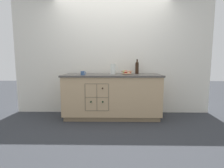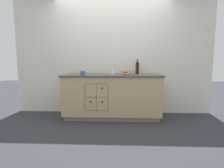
{
  "view_description": "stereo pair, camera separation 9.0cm",
  "coord_description": "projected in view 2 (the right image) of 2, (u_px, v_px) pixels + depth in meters",
  "views": [
    {
      "loc": [
        0.06,
        -3.57,
        1.17
      ],
      "look_at": [
        0.0,
        0.0,
        0.71
      ],
      "focal_mm": 28.0,
      "sensor_mm": 36.0,
      "label": 1
    },
    {
      "loc": [
        0.15,
        -3.57,
        1.17
      ],
      "look_at": [
        0.0,
        0.0,
        0.71
      ],
      "focal_mm": 28.0,
      "sensor_mm": 36.0,
      "label": 2
    }
  ],
  "objects": [
    {
      "name": "back_wall",
      "position": [
        113.0,
        57.0,
        3.92
      ],
      "size": [
        4.4,
        0.06,
        2.55
      ],
      "primitive_type": "cube",
      "color": "silver",
      "rests_on": "ground_plane"
    },
    {
      "name": "white_pitcher",
      "position": [
        113.0,
        69.0,
        3.63
      ],
      "size": [
        0.16,
        0.11,
        0.22
      ],
      "color": "silver",
      "rests_on": "kitchen_island"
    },
    {
      "name": "fruit_bowl",
      "position": [
        127.0,
        72.0,
        3.62
      ],
      "size": [
        0.25,
        0.25,
        0.08
      ],
      "color": "tan",
      "rests_on": "kitchen_island"
    },
    {
      "name": "ceramic_mug",
      "position": [
        83.0,
        73.0,
        3.39
      ],
      "size": [
        0.11,
        0.08,
        0.08
      ],
      "color": "#385684",
      "rests_on": "kitchen_island"
    },
    {
      "name": "kitchen_island",
      "position": [
        112.0,
        96.0,
        3.63
      ],
      "size": [
        1.99,
        0.7,
        0.91
      ],
      "color": "#8B7354",
      "rests_on": "ground_plane"
    },
    {
      "name": "ground_plane",
      "position": [
        112.0,
        117.0,
        3.69
      ],
      "size": [
        14.0,
        14.0,
        0.0
      ],
      "primitive_type": "plane",
      "color": "#2D3035"
    },
    {
      "name": "standing_wine_bottle",
      "position": [
        137.0,
        67.0,
        3.75
      ],
      "size": [
        0.08,
        0.08,
        0.31
      ],
      "color": "black",
      "rests_on": "kitchen_island"
    }
  ]
}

